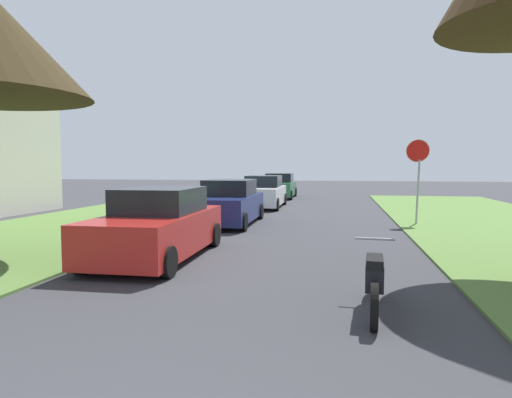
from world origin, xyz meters
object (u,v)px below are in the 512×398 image
Objects in this scene: parked_sedan_navy at (229,204)px; parked_motorcycle at (374,279)px; stop_sign_far at (418,163)px; parked_sedan_green at (279,187)px; parked_sedan_white at (263,193)px; parked_sedan_red at (158,226)px.

parked_sedan_navy is 2.16× the size of parked_motorcycle.
stop_sign_far is at bearing 77.69° from parked_motorcycle.
parked_sedan_navy is 1.00× the size of parked_sedan_green.
stop_sign_far reaches higher than parked_sedan_navy.
stop_sign_far reaches higher than parked_sedan_white.
parked_sedan_green reaches higher than parked_motorcycle.
stop_sign_far is at bearing -61.97° from parked_sedan_green.
stop_sign_far is 0.67× the size of parked_sedan_green.
parked_sedan_green is 22.39m from parked_motorcycle.
parked_sedan_white is (-6.37, 5.53, -1.45)m from stop_sign_far.
parked_sedan_green is at bearing 90.63° from parked_sedan_white.
parked_sedan_red is at bearing 146.70° from parked_motorcycle.
parked_sedan_green is (0.08, 13.00, 0.00)m from parked_sedan_navy.
parked_sedan_white is at bearing 88.70° from parked_sedan_red.
parked_sedan_navy is at bearing 88.76° from parked_sedan_red.
parked_sedan_green is at bearing 101.06° from parked_motorcycle.
parked_sedan_navy is 6.42m from parked_sedan_white.
parked_sedan_white is (0.15, 6.42, 0.00)m from parked_sedan_navy.
parked_sedan_white is 6.58m from parked_sedan_green.
parked_sedan_red and parked_sedan_green have the same top height.
parked_sedan_green is (-0.07, 6.58, 0.00)m from parked_sedan_white.
parked_motorcycle is (4.22, -15.39, -0.24)m from parked_sedan_white.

